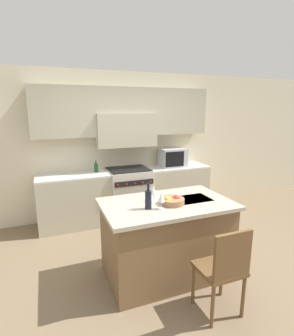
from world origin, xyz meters
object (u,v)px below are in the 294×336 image
fruit_bowl (172,201)px  microwave (172,157)px  island_chair (224,267)px  oil_bottle_on_counter (96,168)px  range_stove (129,193)px  wine_glass_far (153,190)px  wine_bottle (148,199)px  wine_glass_near (161,198)px

fruit_bowl → microwave: bearing=63.2°
island_chair → oil_bottle_on_counter: bearing=104.1°
range_stove → oil_bottle_on_counter: oil_bottle_on_counter is taller
range_stove → island_chair: (0.12, -2.67, 0.07)m
fruit_bowl → island_chair: bearing=-76.4°
island_chair → wine_glass_far: size_ratio=4.92×
island_chair → oil_bottle_on_counter: (-0.70, 2.76, 0.46)m
microwave → wine_bottle: bearing=-123.3°
wine_bottle → wine_glass_far: wine_bottle is taller
range_stove → wine_bottle: size_ratio=3.20×
wine_glass_near → wine_glass_far: bearing=86.7°
wine_glass_near → oil_bottle_on_counter: wine_glass_near is taller
wine_bottle → wine_glass_near: (0.13, -0.06, 0.02)m
wine_bottle → fruit_bowl: bearing=7.4°
island_chair → fruit_bowl: bearing=103.6°
wine_bottle → wine_glass_far: bearing=55.2°
wine_glass_far → microwave: bearing=56.9°
oil_bottle_on_counter → wine_bottle: bearing=-84.6°
microwave → range_stove: bearing=-178.8°
wine_glass_far → oil_bottle_on_counter: bearing=100.7°
island_chair → wine_glass_far: bearing=110.6°
microwave → fruit_bowl: (-0.97, -1.92, -0.12)m
microwave → wine_glass_near: microwave is taller
range_stove → wine_bottle: wine_bottle is taller
microwave → island_chair: microwave is taller
range_stove → wine_glass_far: (-0.23, -1.73, 0.60)m
range_stove → island_chair: range_stove is taller
microwave → oil_bottle_on_counter: (-1.48, 0.08, -0.10)m
wine_bottle → wine_glass_near: 0.15m
range_stove → wine_glass_far: size_ratio=4.93×
wine_bottle → fruit_bowl: size_ratio=1.03×
wine_bottle → fruit_bowl: wine_bottle is taller
island_chair → wine_glass_near: (-0.37, 0.66, 0.53)m
range_stove → wine_bottle: bearing=-101.0°
range_stove → oil_bottle_on_counter: (-0.57, 0.09, 0.52)m
island_chair → fruit_bowl: (-0.18, 0.76, 0.44)m
island_chair → fruit_bowl: fruit_bowl is taller
wine_glass_near → oil_bottle_on_counter: size_ratio=0.94×
microwave → wine_glass_far: bearing=-123.1°
microwave → wine_glass_far: 2.09m
fruit_bowl → oil_bottle_on_counter: (-0.51, 2.00, 0.02)m
wine_bottle → island_chair: bearing=-55.2°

